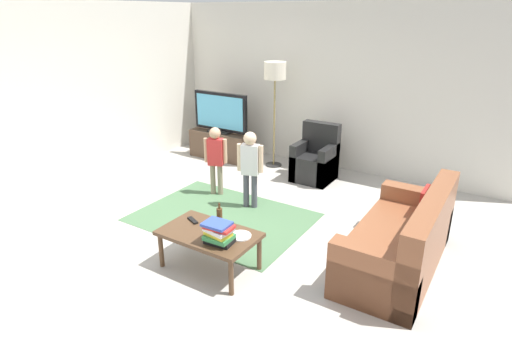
% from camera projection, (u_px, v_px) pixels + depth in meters
% --- Properties ---
extents(ground, '(7.80, 7.80, 0.00)m').
position_uv_depth(ground, '(229.00, 236.00, 5.07)').
color(ground, '#B2ADA3').
extents(wall_back, '(6.00, 0.12, 2.70)m').
position_uv_depth(wall_back, '(334.00, 88.00, 6.97)').
color(wall_back, silver).
rests_on(wall_back, ground).
extents(wall_left, '(0.12, 6.00, 2.70)m').
position_uv_depth(wall_left, '(59.00, 99.00, 6.10)').
color(wall_left, silver).
rests_on(wall_left, ground).
extents(area_rug, '(2.20, 1.60, 0.01)m').
position_uv_depth(area_rug, '(223.00, 217.00, 5.53)').
color(area_rug, '#4C724C').
rests_on(area_rug, ground).
extents(tv_stand, '(1.20, 0.44, 0.50)m').
position_uv_depth(tv_stand, '(222.00, 145.00, 7.71)').
color(tv_stand, '#4C3828').
rests_on(tv_stand, ground).
extents(tv, '(1.10, 0.28, 0.71)m').
position_uv_depth(tv, '(221.00, 113.00, 7.48)').
color(tv, black).
rests_on(tv, tv_stand).
extents(couch, '(0.80, 1.80, 0.86)m').
position_uv_depth(couch, '(405.00, 244.00, 4.33)').
color(couch, brown).
rests_on(couch, ground).
extents(armchair, '(0.60, 0.60, 0.90)m').
position_uv_depth(armchair, '(316.00, 161.00, 6.71)').
color(armchair, black).
rests_on(armchair, ground).
extents(floor_lamp, '(0.36, 0.36, 1.78)m').
position_uv_depth(floor_lamp, '(275.00, 76.00, 6.87)').
color(floor_lamp, '#262626').
rests_on(floor_lamp, ground).
extents(child_near_tv, '(0.32, 0.19, 1.01)m').
position_uv_depth(child_near_tv, '(216.00, 155.00, 6.03)').
color(child_near_tv, gray).
rests_on(child_near_tv, ground).
extents(child_center, '(0.34, 0.19, 1.07)m').
position_uv_depth(child_center, '(250.00, 163.00, 5.61)').
color(child_center, '#4C4C59').
rests_on(child_center, ground).
extents(coffee_table, '(1.00, 0.60, 0.42)m').
position_uv_depth(coffee_table, '(209.00, 236.00, 4.31)').
color(coffee_table, '#513823').
rests_on(coffee_table, ground).
extents(book_stack, '(0.29, 0.24, 0.22)m').
position_uv_depth(book_stack, '(219.00, 233.00, 4.05)').
color(book_stack, black).
rests_on(book_stack, coffee_table).
extents(bottle, '(0.06, 0.06, 0.29)m').
position_uv_depth(bottle, '(220.00, 218.00, 4.32)').
color(bottle, '#4C3319').
rests_on(bottle, coffee_table).
extents(tv_remote, '(0.17, 0.11, 0.02)m').
position_uv_depth(tv_remote, '(193.00, 220.00, 4.52)').
color(tv_remote, black).
rests_on(tv_remote, coffee_table).
extents(plate, '(0.22, 0.22, 0.02)m').
position_uv_depth(plate, '(240.00, 236.00, 4.21)').
color(plate, white).
rests_on(plate, coffee_table).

